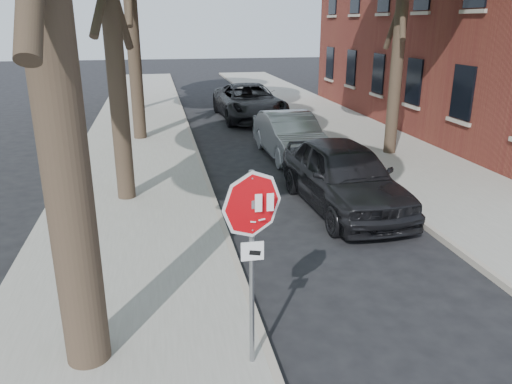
# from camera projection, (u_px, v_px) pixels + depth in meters

# --- Properties ---
(ground) EXTENTS (120.00, 120.00, 0.00)m
(ground) POSITION_uv_depth(u_px,v_px,m) (303.00, 361.00, 6.71)
(ground) COLOR black
(ground) RESTS_ON ground
(sidewalk_left) EXTENTS (4.00, 55.00, 0.12)m
(sidewalk_left) POSITION_uv_depth(u_px,v_px,m) (137.00, 152.00, 17.37)
(sidewalk_left) COLOR gray
(sidewalk_left) RESTS_ON ground
(sidewalk_right) EXTENTS (4.00, 55.00, 0.12)m
(sidewalk_right) POSITION_uv_depth(u_px,v_px,m) (366.00, 141.00, 18.94)
(sidewalk_right) COLOR gray
(sidewalk_right) RESTS_ON ground
(curb_left) EXTENTS (0.12, 55.00, 0.13)m
(curb_left) POSITION_uv_depth(u_px,v_px,m) (196.00, 149.00, 17.74)
(curb_left) COLOR #9E9384
(curb_left) RESTS_ON ground
(curb_right) EXTENTS (0.12, 55.00, 0.13)m
(curb_right) POSITION_uv_depth(u_px,v_px,m) (314.00, 143.00, 18.56)
(curb_right) COLOR #9E9384
(curb_right) RESTS_ON ground
(stop_sign) EXTENTS (0.76, 0.34, 2.61)m
(stop_sign) POSITION_uv_depth(u_px,v_px,m) (252.00, 233.00, 5.93)
(stop_sign) COLOR gray
(stop_sign) RESTS_ON sidewalk_left
(car_a) EXTENTS (2.18, 4.96, 1.66)m
(car_a) POSITION_uv_depth(u_px,v_px,m) (344.00, 176.00, 12.01)
(car_a) COLOR black
(car_a) RESTS_ON ground
(car_b) EXTENTS (1.71, 4.55, 1.48)m
(car_b) POSITION_uv_depth(u_px,v_px,m) (290.00, 136.00, 16.67)
(car_b) COLOR gray
(car_b) RESTS_ON ground
(car_d) EXTENTS (2.87, 5.94, 1.63)m
(car_d) POSITION_uv_depth(u_px,v_px,m) (249.00, 102.00, 23.25)
(car_d) COLOR black
(car_d) RESTS_ON ground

